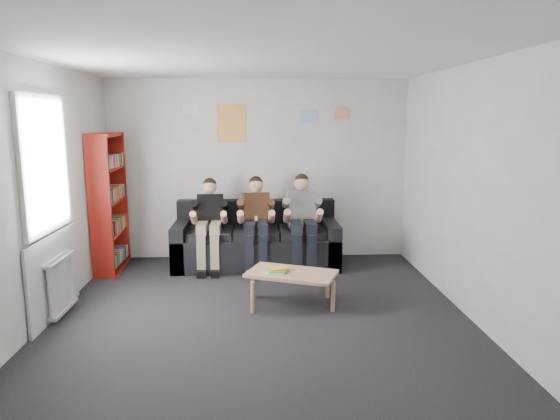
# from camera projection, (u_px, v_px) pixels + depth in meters

# --- Properties ---
(room_shell) EXTENTS (5.00, 5.00, 5.00)m
(room_shell) POSITION_uv_depth(u_px,v_px,m) (259.00, 194.00, 5.11)
(room_shell) COLOR black
(room_shell) RESTS_ON ground
(sofa) EXTENTS (2.36, 0.97, 0.91)m
(sofa) POSITION_uv_depth(u_px,v_px,m) (256.00, 243.00, 7.31)
(sofa) COLOR black
(sofa) RESTS_ON ground
(bookshelf) EXTENTS (0.29, 0.87, 1.93)m
(bookshelf) POSITION_uv_depth(u_px,v_px,m) (109.00, 203.00, 6.93)
(bookshelf) COLOR maroon
(bookshelf) RESTS_ON ground
(coffee_table) EXTENTS (0.99, 0.54, 0.39)m
(coffee_table) POSITION_uv_depth(u_px,v_px,m) (292.00, 276.00, 5.69)
(coffee_table) COLOR tan
(coffee_table) RESTS_ON ground
(game_cases) EXTENTS (0.25, 0.21, 0.05)m
(game_cases) POSITION_uv_depth(u_px,v_px,m) (276.00, 271.00, 5.65)
(game_cases) COLOR silver
(game_cases) RESTS_ON coffee_table
(person_left) EXTENTS (0.37, 0.78, 1.29)m
(person_left) POSITION_uv_depth(u_px,v_px,m) (209.00, 224.00, 7.02)
(person_left) COLOR black
(person_left) RESTS_ON sofa
(person_middle) EXTENTS (0.38, 0.81, 1.31)m
(person_middle) POSITION_uv_depth(u_px,v_px,m) (256.00, 223.00, 7.05)
(person_middle) COLOR #55311C
(person_middle) RESTS_ON sofa
(person_right) EXTENTS (0.39, 0.84, 1.35)m
(person_right) POSITION_uv_depth(u_px,v_px,m) (302.00, 222.00, 7.07)
(person_right) COLOR white
(person_right) RESTS_ON sofa
(radiator) EXTENTS (0.10, 0.64, 0.60)m
(radiator) POSITION_uv_depth(u_px,v_px,m) (61.00, 284.00, 5.39)
(radiator) COLOR silver
(radiator) RESTS_ON ground
(window) EXTENTS (0.05, 1.30, 2.36)m
(window) POSITION_uv_depth(u_px,v_px,m) (49.00, 223.00, 5.26)
(window) COLOR white
(window) RESTS_ON room_shell
(poster_large) EXTENTS (0.42, 0.01, 0.55)m
(poster_large) POSITION_uv_depth(u_px,v_px,m) (231.00, 123.00, 7.41)
(poster_large) COLOR #EAE052
(poster_large) RESTS_ON room_shell
(poster_blue) EXTENTS (0.25, 0.01, 0.20)m
(poster_blue) POSITION_uv_depth(u_px,v_px,m) (308.00, 116.00, 7.45)
(poster_blue) COLOR #4190DE
(poster_blue) RESTS_ON room_shell
(poster_pink) EXTENTS (0.22, 0.01, 0.18)m
(poster_pink) POSITION_uv_depth(u_px,v_px,m) (341.00, 113.00, 7.46)
(poster_pink) COLOR #E04692
(poster_pink) RESTS_ON room_shell
(poster_sign) EXTENTS (0.20, 0.01, 0.14)m
(poster_sign) POSITION_uv_depth(u_px,v_px,m) (190.00, 110.00, 7.35)
(poster_sign) COLOR white
(poster_sign) RESTS_ON room_shell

